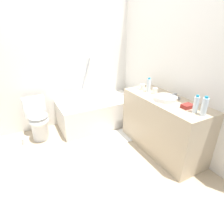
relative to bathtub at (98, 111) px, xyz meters
The scene contains 17 objects.
ground_plane 1.20m from the bathtub, 120.12° to the right, with size 3.82×3.82×0.00m, color #C1AD8E.
wall_back_tiled 1.22m from the bathtub, 144.75° to the left, with size 3.22×0.10×2.52m, color white.
wall_right_mirror 1.66m from the bathtub, 49.13° to the right, with size 0.10×3.15×2.52m, color white.
bathtub is the anchor object (origin of this frame).
toilet 1.10m from the bathtub, behind, with size 0.37×0.52×0.72m.
vanity_counter 1.32m from the bathtub, 65.35° to the right, with size 0.55×1.39×0.84m, color tan.
sink_basin 1.46m from the bathtub, 67.79° to the right, with size 0.31×0.31×0.06m, color white.
sink_faucet 1.53m from the bathtub, 61.04° to the right, with size 0.14×0.15×0.08m.
water_bottle_0 1.90m from the bathtub, 72.58° to the right, with size 0.06×0.06×0.22m.
water_bottle_1 1.19m from the bathtub, 57.61° to the right, with size 0.07×0.07×0.22m.
water_bottle_2 1.99m from the bathtub, 72.96° to the right, with size 0.07×0.07×0.23m.
drinking_glass_0 1.25m from the bathtub, 59.48° to the right, with size 0.08×0.08×0.09m, color white.
drinking_glass_1 1.06m from the bathtub, 55.71° to the right, with size 0.07×0.07×0.10m, color white.
amenity_basket 1.76m from the bathtub, 70.52° to the right, with size 0.14×0.10×0.05m, color maroon.
soap_dish 0.98m from the bathtub, 49.82° to the right, with size 0.09×0.06×0.02m, color white.
bath_mat 0.68m from the bathtub, 79.44° to the right, with size 0.58×0.42×0.01m, color white.
toilet_paper_roll 1.37m from the bathtub, behind, with size 0.11×0.11×0.12m, color white.
Camera 1 is at (-0.66, -1.96, 1.75)m, focal length 28.99 mm.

